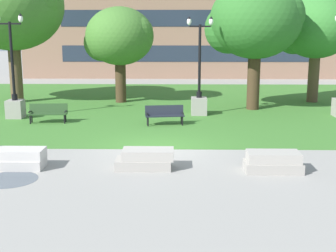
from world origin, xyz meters
TOP-DOWN VIEW (x-y plane):
  - ground_plane at (0.00, 0.00)m, footprint 140.00×140.00m
  - grass_lawn at (0.00, 10.00)m, footprint 40.00×20.00m
  - concrete_block_center at (-4.39, -2.43)m, footprint 1.82×0.90m
  - concrete_block_left at (-0.21, -2.40)m, footprint 1.88×0.90m
  - concrete_block_right at (3.88, -2.65)m, footprint 1.80×0.90m
  - puddle at (-4.24, -3.61)m, footprint 1.69×1.69m
  - park_bench_near_left at (0.24, 4.41)m, footprint 1.86×0.78m
  - park_bench_near_right at (-5.32, 4.78)m, footprint 1.83×0.66m
  - lamp_post_left at (-7.29, 5.96)m, footprint 1.32×0.80m
  - lamp_post_center at (1.96, 7.00)m, footprint 1.32×0.80m
  - tree_near_left at (-2.63, 11.07)m, footprint 4.23×4.03m
  - tree_near_right at (-8.94, 10.95)m, footprint 6.40×6.10m
  - tree_far_right at (9.01, 11.38)m, footprint 4.54×4.32m
  - tree_far_left at (4.96, 8.74)m, footprint 5.18×4.93m
  - building_facade_distant at (1.59, 24.50)m, footprint 28.70×1.03m

SIDE VIEW (x-z plane):
  - ground_plane at x=0.00m, z-range 0.00..0.00m
  - puddle at x=-4.24m, z-range 0.00..0.01m
  - grass_lawn at x=0.00m, z-range 0.00..0.02m
  - concrete_block_center at x=-4.39m, z-range -0.01..0.63m
  - concrete_block_left at x=-0.21m, z-range -0.01..0.63m
  - concrete_block_right at x=3.88m, z-range -0.01..0.63m
  - park_bench_near_left at x=0.24m, z-range 0.09..0.99m
  - park_bench_near_right at x=-5.32m, z-range 0.09..0.99m
  - lamp_post_center at x=1.96m, z-range -1.47..3.54m
  - lamp_post_left at x=-7.29m, z-range -1.51..3.62m
  - tree_near_left at x=-2.63m, z-range 1.06..6.72m
  - tree_far_right at x=9.01m, z-range 1.25..7.55m
  - tree_far_left at x=4.96m, z-range 1.32..8.29m
  - tree_near_right at x=-8.94m, z-range 1.48..9.76m
  - building_facade_distant at x=1.59m, z-range -0.01..13.34m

